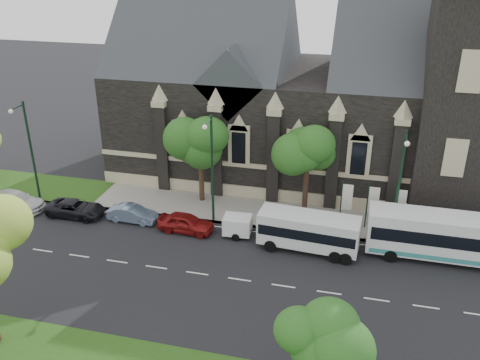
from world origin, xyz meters
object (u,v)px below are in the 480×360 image
(box_trailer, at_px, (237,225))
(sedan, at_px, (133,214))
(tree_walk_right, at_px, (311,148))
(street_lamp_near, at_px, (400,183))
(car_far_black, at_px, (76,208))
(banner_flag_right, at_px, (398,205))
(tree_park_east, at_px, (323,334))
(tree_walk_left, at_px, (203,139))
(street_lamp_far, at_px, (29,147))
(car_far_white, at_px, (16,201))
(banner_flag_center, at_px, (371,202))
(car_far_red, at_px, (186,223))
(banner_flag_left, at_px, (345,200))
(shuttle_bus, at_px, (309,230))
(street_lamp_mid, at_px, (211,164))
(tour_coach, at_px, (455,237))

(box_trailer, distance_m, sedan, 8.85)
(tree_walk_right, xyz_separation_m, street_lamp_near, (6.79, -3.62, -0.71))
(car_far_black, bearing_deg, banner_flag_right, -82.31)
(banner_flag_right, bearing_deg, tree_park_east, -102.65)
(tree_walk_left, height_order, street_lamp_far, street_lamp_far)
(car_far_white, distance_m, car_far_black, 5.58)
(tree_walk_right, xyz_separation_m, banner_flag_center, (5.08, -1.71, -3.43))
(tree_walk_right, bearing_deg, car_far_black, -164.18)
(banner_flag_center, relative_size, car_far_red, 0.90)
(banner_flag_right, distance_m, car_far_white, 31.49)
(car_far_white, bearing_deg, tree_walk_left, -65.74)
(street_lamp_far, relative_size, sedan, 2.21)
(banner_flag_left, xyz_separation_m, sedan, (-16.67, -3.26, -1.71))
(street_lamp_near, xyz_separation_m, box_trailer, (-11.54, -1.53, -4.18))
(tree_walk_left, bearing_deg, banner_flag_right, -6.04)
(tree_park_east, xyz_separation_m, shuttle_bus, (-2.18, 14.22, -2.99))
(tree_walk_left, relative_size, banner_flag_left, 1.91)
(car_far_white, height_order, car_far_black, car_far_white)
(shuttle_bus, height_order, sedan, shuttle_bus)
(street_lamp_far, distance_m, shuttle_bus, 24.35)
(tree_walk_right, distance_m, street_lamp_far, 23.50)
(street_lamp_mid, relative_size, banner_flag_center, 2.25)
(tree_park_east, distance_m, tour_coach, 17.36)
(banner_flag_center, distance_m, car_far_red, 14.51)
(tour_coach, height_order, car_far_white, tour_coach)
(street_lamp_near, bearing_deg, sedan, -176.20)
(banner_flag_center, xyz_separation_m, box_trailer, (-9.83, -3.44, -1.45))
(street_lamp_mid, xyz_separation_m, banner_flag_right, (14.29, 1.91, -2.73))
(tree_walk_right, height_order, car_far_red, tree_walk_right)
(tree_walk_left, bearing_deg, car_far_white, -160.43)
(shuttle_bus, height_order, box_trailer, shuttle_bus)
(street_lamp_near, xyz_separation_m, street_lamp_mid, (-14.00, 0.00, 0.00))
(tree_walk_right, xyz_separation_m, car_far_red, (-8.84, -5.49, -5.06))
(tree_park_east, relative_size, tour_coach, 0.53)
(sedan, bearing_deg, street_lamp_far, 83.19)
(street_lamp_mid, relative_size, tour_coach, 0.76)
(banner_flag_right, relative_size, tour_coach, 0.34)
(tree_walk_right, height_order, box_trailer, tree_walk_right)
(shuttle_bus, bearing_deg, sedan, -179.25)
(tree_park_east, bearing_deg, car_far_black, 145.55)
(tree_park_east, xyz_separation_m, banner_flag_left, (0.11, 18.32, -2.24))
(banner_flag_left, distance_m, shuttle_bus, 4.76)
(street_lamp_mid, relative_size, box_trailer, 2.90)
(street_lamp_near, bearing_deg, box_trailer, -172.44)
(car_far_black, bearing_deg, box_trailer, -89.73)
(tree_park_east, relative_size, sedan, 1.54)
(sedan, height_order, car_far_black, car_far_black)
(sedan, xyz_separation_m, car_far_red, (4.75, -0.51, 0.08))
(tour_coach, bearing_deg, shuttle_bus, -174.05)
(tour_coach, bearing_deg, tree_park_east, -117.15)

